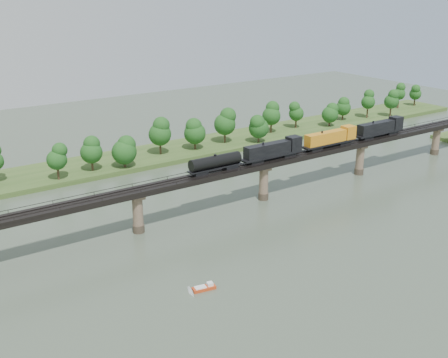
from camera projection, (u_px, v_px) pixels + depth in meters
ground at (338, 235)px, 139.60m from camera, size 400.00×400.00×0.00m
far_bank at (170, 152)px, 205.36m from camera, size 300.00×24.00×1.60m
bridge at (264, 182)px, 161.10m from camera, size 236.00×30.00×11.50m
bridge_superstructure at (264, 161)px, 159.02m from camera, size 220.00×4.90×0.75m
far_treeline at (155, 137)px, 194.84m from camera, size 289.06×17.54×13.60m
freight_train at (312, 143)px, 167.91m from camera, size 83.24×3.24×5.73m
motorboat at (204, 288)px, 114.65m from camera, size 5.10×2.56×1.36m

